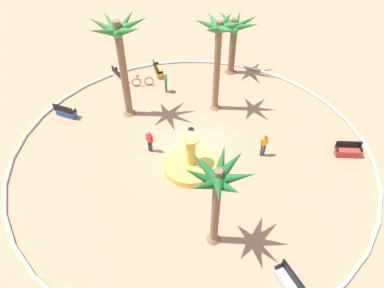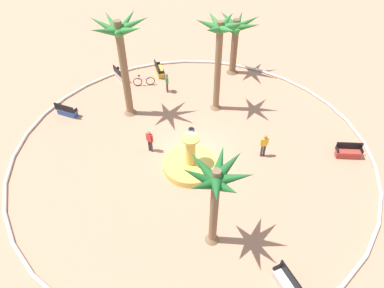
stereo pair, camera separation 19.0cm
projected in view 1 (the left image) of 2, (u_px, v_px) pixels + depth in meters
name	position (u px, v px, depth m)	size (l,w,h in m)	color
ground_plane	(192.00, 151.00, 22.64)	(80.00, 80.00, 0.00)	tan
plaza_curb	(192.00, 150.00, 22.57)	(22.70, 22.70, 0.20)	silver
fountain	(191.00, 164.00, 21.31)	(3.34, 3.34, 2.45)	gold
palm_tree_near_fountain	(218.00, 185.00, 15.03)	(3.18, 3.30, 5.35)	brown
palm_tree_by_curb	(120.00, 46.00, 21.98)	(3.88, 3.87, 7.15)	brown
palm_tree_mid_plaza	(234.00, 33.00, 27.36)	(3.99, 3.81, 4.84)	brown
palm_tree_far_side	(218.00, 44.00, 22.64)	(3.34, 3.21, 6.85)	brown
bench_east	(158.00, 71.00, 29.19)	(1.11, 1.66, 1.00)	gold
bench_west	(66.00, 112.00, 25.06)	(1.67, 0.90, 1.00)	#335BA8
bench_north	(119.00, 76.00, 28.63)	(1.44, 1.52, 1.00)	beige
bench_southeast	(289.00, 283.00, 15.82)	(1.28, 1.62, 1.00)	beige
bench_southwest	(348.00, 151.00, 22.11)	(1.63, 0.62, 1.00)	#B73D33
trash_bin	(191.00, 133.00, 23.36)	(0.46, 0.46, 0.73)	black
bicycle_red_frame	(143.00, 81.00, 27.94)	(1.67, 0.59, 0.94)	black
person_cyclist_helmet	(166.00, 82.00, 26.97)	(0.31, 0.50, 1.59)	#33333D
person_cyclist_photo	(264.00, 144.00, 21.71)	(0.50, 0.31, 1.69)	#33333D
person_pedestrian_stroll	(150.00, 140.00, 22.01)	(0.50, 0.32, 1.63)	#33333D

